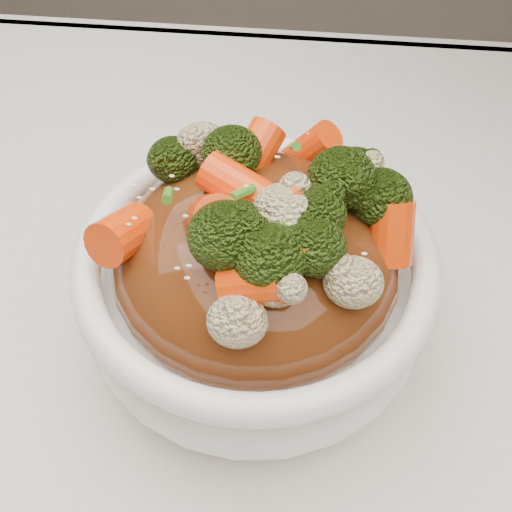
# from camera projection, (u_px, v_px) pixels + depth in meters

# --- Properties ---
(tablecloth) EXTENTS (1.20, 0.80, 0.04)m
(tablecloth) POSITION_uv_depth(u_px,v_px,m) (198.00, 355.00, 0.41)
(tablecloth) COLOR white
(tablecloth) RESTS_ON dining_table
(bowl) EXTENTS (0.21, 0.21, 0.08)m
(bowl) POSITION_uv_depth(u_px,v_px,m) (256.00, 289.00, 0.37)
(bowl) COLOR white
(bowl) RESTS_ON tablecloth
(sauce_base) EXTENTS (0.17, 0.17, 0.09)m
(sauce_base) POSITION_uv_depth(u_px,v_px,m) (256.00, 259.00, 0.35)
(sauce_base) COLOR #59280F
(sauce_base) RESTS_ON bowl
(carrots) EXTENTS (0.17, 0.17, 0.05)m
(carrots) POSITION_uv_depth(u_px,v_px,m) (256.00, 182.00, 0.31)
(carrots) COLOR #FE4408
(carrots) RESTS_ON sauce_base
(broccoli) EXTENTS (0.17, 0.17, 0.04)m
(broccoli) POSITION_uv_depth(u_px,v_px,m) (256.00, 183.00, 0.31)
(broccoli) COLOR black
(broccoli) RESTS_ON sauce_base
(cauliflower) EXTENTS (0.17, 0.17, 0.04)m
(cauliflower) POSITION_uv_depth(u_px,v_px,m) (256.00, 186.00, 0.31)
(cauliflower) COLOR beige
(cauliflower) RESTS_ON sauce_base
(scallions) EXTENTS (0.13, 0.13, 0.02)m
(scallions) POSITION_uv_depth(u_px,v_px,m) (256.00, 180.00, 0.30)
(scallions) COLOR #397C1C
(scallions) RESTS_ON sauce_base
(sesame_seeds) EXTENTS (0.15, 0.15, 0.01)m
(sesame_seeds) POSITION_uv_depth(u_px,v_px,m) (256.00, 180.00, 0.30)
(sesame_seeds) COLOR beige
(sesame_seeds) RESTS_ON sauce_base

